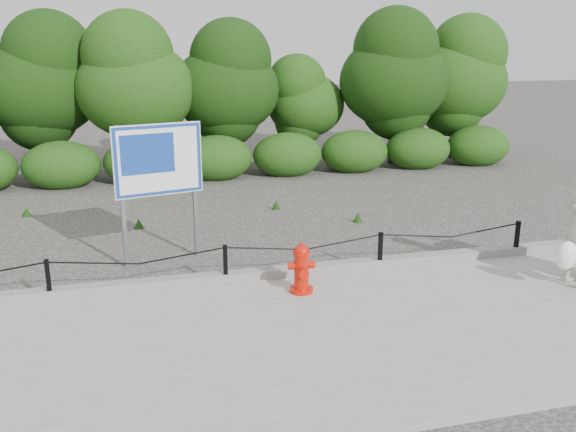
# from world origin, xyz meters

# --- Properties ---
(ground) EXTENTS (90.00, 90.00, 0.00)m
(ground) POSITION_xyz_m (0.00, 0.00, 0.00)
(ground) COLOR #2D2B28
(ground) RESTS_ON ground
(sidewalk) EXTENTS (14.00, 4.00, 0.08)m
(sidewalk) POSITION_xyz_m (0.00, -2.00, 0.04)
(sidewalk) COLOR gray
(sidewalk) RESTS_ON ground
(curb) EXTENTS (14.00, 0.22, 0.14)m
(curb) POSITION_xyz_m (0.00, 0.05, 0.15)
(curb) COLOR slate
(curb) RESTS_ON sidewalk
(chain_barrier) EXTENTS (10.06, 0.06, 0.60)m
(chain_barrier) POSITION_xyz_m (0.00, 0.00, 0.46)
(chain_barrier) COLOR black
(chain_barrier) RESTS_ON sidewalk
(treeline) EXTENTS (20.26, 3.63, 4.50)m
(treeline) POSITION_xyz_m (0.79, 8.92, 2.49)
(treeline) COLOR black
(treeline) RESTS_ON ground
(fire_hydrant) EXTENTS (0.40, 0.41, 0.74)m
(fire_hydrant) POSITION_xyz_m (1.01, -0.63, 0.44)
(fire_hydrant) COLOR red
(fire_hydrant) RESTS_ON sidewalk
(advertising_sign) EXTENTS (1.43, 0.43, 2.34)m
(advertising_sign) POSITION_xyz_m (-0.84, 1.39, 1.65)
(advertising_sign) COLOR slate
(advertising_sign) RESTS_ON ground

